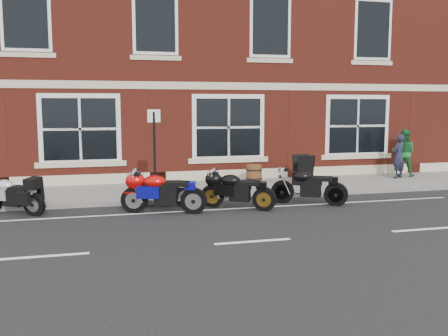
% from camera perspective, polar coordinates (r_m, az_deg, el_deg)
% --- Properties ---
extents(ground, '(80.00, 80.00, 0.00)m').
position_cam_1_polar(ground, '(13.03, -0.74, -4.96)').
color(ground, black).
rests_on(ground, ground).
extents(sidewalk, '(30.00, 3.00, 0.12)m').
position_cam_1_polar(sidewalk, '(15.89, -3.30, -2.53)').
color(sidewalk, slate).
rests_on(sidewalk, ground).
extents(kerb, '(30.00, 0.16, 0.12)m').
position_cam_1_polar(kerb, '(14.37, -2.08, -3.57)').
color(kerb, slate).
rests_on(kerb, ground).
extents(pub_building, '(24.00, 12.00, 12.00)m').
position_cam_1_polar(pub_building, '(23.30, -7.12, 15.19)').
color(pub_building, maroon).
rests_on(pub_building, ground).
extents(moto_touring_silver, '(1.68, 1.22, 1.29)m').
position_cam_1_polar(moto_touring_silver, '(13.75, -23.17, -2.67)').
color(moto_touring_silver, black).
rests_on(moto_touring_silver, ground).
extents(moto_sport_red, '(2.13, 0.86, 0.99)m').
position_cam_1_polar(moto_sport_red, '(12.80, -7.10, -2.63)').
color(moto_sport_red, black).
rests_on(moto_sport_red, ground).
extents(moto_sport_black, '(1.80, 1.23, 0.93)m').
position_cam_1_polar(moto_sport_black, '(13.22, 1.47, -2.43)').
color(moto_sport_black, black).
rests_on(moto_sport_black, ground).
extents(moto_sport_silver, '(1.86, 0.46, 0.84)m').
position_cam_1_polar(moto_sport_silver, '(13.67, -7.38, -2.38)').
color(moto_sport_silver, black).
rests_on(moto_sport_silver, ground).
extents(moto_naked_black, '(1.89, 1.20, 0.96)m').
position_cam_1_polar(moto_naked_black, '(14.03, 9.52, -1.90)').
color(moto_naked_black, black).
rests_on(moto_naked_black, ground).
extents(pedestrian_left, '(0.68, 0.59, 1.58)m').
position_cam_1_polar(pedestrian_left, '(19.02, 19.31, 1.27)').
color(pedestrian_left, '#1B1D31').
rests_on(pedestrian_left, sidewalk).
extents(pedestrian_right, '(1.07, 1.02, 1.73)m').
position_cam_1_polar(pedestrian_right, '(19.63, 19.84, 1.64)').
color(pedestrian_right, '#1B612B').
rests_on(pedestrian_right, sidewalk).
extents(a_board_sign, '(0.61, 0.41, 0.99)m').
position_cam_1_polar(a_board_sign, '(16.86, 9.06, -0.15)').
color(a_board_sign, black).
rests_on(a_board_sign, sidewalk).
extents(barrel_planter, '(0.56, 0.56, 0.62)m').
position_cam_1_polar(barrel_planter, '(16.91, 3.44, -0.68)').
color(barrel_planter, '#553816').
rests_on(barrel_planter, sidewalk).
extents(parking_sign, '(0.36, 0.07, 2.51)m').
position_cam_1_polar(parking_sign, '(14.06, -7.96, 2.33)').
color(parking_sign, black).
rests_on(parking_sign, sidewalk).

